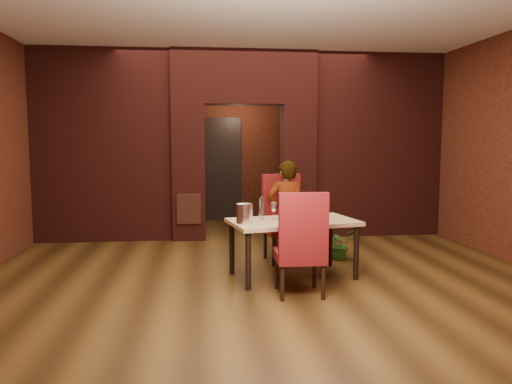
# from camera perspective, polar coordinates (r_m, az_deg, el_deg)

# --- Properties ---
(floor) EXTENTS (8.00, 8.00, 0.00)m
(floor) POSITION_cam_1_polar(r_m,az_deg,el_deg) (6.87, 0.13, -8.34)
(floor) COLOR #482F12
(floor) RESTS_ON ground
(ceiling) EXTENTS (7.00, 8.00, 0.04)m
(ceiling) POSITION_cam_1_polar(r_m,az_deg,el_deg) (6.82, 0.14, 18.68)
(ceiling) COLOR silver
(ceiling) RESTS_ON ground
(wall_back) EXTENTS (7.00, 0.04, 3.20)m
(wall_back) POSITION_cam_1_polar(r_m,az_deg,el_deg) (10.64, -2.37, 5.44)
(wall_back) COLOR maroon
(wall_back) RESTS_ON ground
(wall_front) EXTENTS (7.00, 0.04, 3.20)m
(wall_front) POSITION_cam_1_polar(r_m,az_deg,el_deg) (2.73, 9.94, 3.76)
(wall_front) COLOR maroon
(wall_front) RESTS_ON ground
(wall_right) EXTENTS (0.04, 8.00, 3.20)m
(wall_right) POSITION_cam_1_polar(r_m,az_deg,el_deg) (7.87, 26.43, 4.63)
(wall_right) COLOR maroon
(wall_right) RESTS_ON ground
(pillar_left) EXTENTS (0.55, 0.55, 2.30)m
(pillar_left) POSITION_cam_1_polar(r_m,az_deg,el_deg) (8.63, -7.70, 2.28)
(pillar_left) COLOR maroon
(pillar_left) RESTS_ON ground
(pillar_right) EXTENTS (0.55, 0.55, 2.30)m
(pillar_right) POSITION_cam_1_polar(r_m,az_deg,el_deg) (8.80, 4.78, 2.38)
(pillar_right) COLOR maroon
(pillar_right) RESTS_ON ground
(lintel) EXTENTS (2.45, 0.55, 0.90)m
(lintel) POSITION_cam_1_polar(r_m,az_deg,el_deg) (8.71, -1.43, 12.91)
(lintel) COLOR maroon
(lintel) RESTS_ON ground
(wing_wall_left) EXTENTS (2.28, 0.35, 3.20)m
(wing_wall_left) POSITION_cam_1_polar(r_m,az_deg,el_deg) (8.76, -17.06, 5.07)
(wing_wall_left) COLOR maroon
(wing_wall_left) RESTS_ON ground
(wing_wall_right) EXTENTS (2.28, 0.35, 3.20)m
(wing_wall_right) POSITION_cam_1_polar(r_m,az_deg,el_deg) (9.16, 13.53, 5.20)
(wing_wall_right) COLOR maroon
(wing_wall_right) RESTS_ON ground
(vent_panel) EXTENTS (0.40, 0.03, 0.50)m
(vent_panel) POSITION_cam_1_polar(r_m,az_deg,el_deg) (8.40, -7.68, -1.94)
(vent_panel) COLOR #A1472E
(vent_panel) RESTS_ON ground
(rear_door) EXTENTS (0.90, 0.08, 2.10)m
(rear_door) POSITION_cam_1_polar(r_m,az_deg,el_deg) (10.58, -4.50, 2.45)
(rear_door) COLOR black
(rear_door) RESTS_ON ground
(rear_door_frame) EXTENTS (1.02, 0.04, 2.22)m
(rear_door_frame) POSITION_cam_1_polar(r_m,az_deg,el_deg) (10.54, -4.49, 2.43)
(rear_door_frame) COLOR black
(rear_door_frame) RESTS_ON ground
(dining_table) EXTENTS (1.67, 1.15, 0.72)m
(dining_table) POSITION_cam_1_polar(r_m,az_deg,el_deg) (6.24, 4.23, -6.46)
(dining_table) COLOR tan
(dining_table) RESTS_ON ground
(chair_far) EXTENTS (0.62, 0.62, 1.22)m
(chair_far) POSITION_cam_1_polar(r_m,az_deg,el_deg) (6.96, 3.39, -3.06)
(chair_far) COLOR maroon
(chair_far) RESTS_ON ground
(chair_near) EXTENTS (0.53, 0.53, 1.15)m
(chair_near) POSITION_cam_1_polar(r_m,az_deg,el_deg) (5.51, 4.99, -5.80)
(chair_near) COLOR maroon
(chair_near) RESTS_ON ground
(person_seated) EXTENTS (0.54, 0.37, 1.42)m
(person_seated) POSITION_cam_1_polar(r_m,az_deg,el_deg) (6.85, 3.43, -2.33)
(person_seated) COLOR white
(person_seated) RESTS_ON ground
(wine_glass_a) EXTENTS (0.09, 0.09, 0.22)m
(wine_glass_a) POSITION_cam_1_polar(r_m,az_deg,el_deg) (6.18, 2.03, -2.17)
(wine_glass_a) COLOR white
(wine_glass_a) RESTS_ON dining_table
(wine_glass_b) EXTENTS (0.09, 0.09, 0.22)m
(wine_glass_b) POSITION_cam_1_polar(r_m,az_deg,el_deg) (6.20, 3.97, -2.16)
(wine_glass_b) COLOR white
(wine_glass_b) RESTS_ON dining_table
(wine_glass_c) EXTENTS (0.09, 0.09, 0.23)m
(wine_glass_c) POSITION_cam_1_polar(r_m,az_deg,el_deg) (6.09, 7.00, -2.29)
(wine_glass_c) COLOR white
(wine_glass_c) RESTS_ON dining_table
(tasting_sheet) EXTENTS (0.31, 0.23, 0.00)m
(tasting_sheet) POSITION_cam_1_polar(r_m,az_deg,el_deg) (5.90, 3.98, -3.62)
(tasting_sheet) COLOR white
(tasting_sheet) RESTS_ON dining_table
(wine_bucket) EXTENTS (0.20, 0.20, 0.24)m
(wine_bucket) POSITION_cam_1_polar(r_m,az_deg,el_deg) (5.88, -1.32, -2.48)
(wine_bucket) COLOR silver
(wine_bucket) RESTS_ON dining_table
(water_bottle) EXTENTS (0.07, 0.07, 0.28)m
(water_bottle) POSITION_cam_1_polar(r_m,az_deg,el_deg) (6.23, 0.65, -1.80)
(water_bottle) COLOR white
(water_bottle) RESTS_ON dining_table
(potted_plant) EXTENTS (0.43, 0.39, 0.44)m
(potted_plant) POSITION_cam_1_polar(r_m,az_deg,el_deg) (7.25, 9.57, -5.88)
(potted_plant) COLOR #2D661E
(potted_plant) RESTS_ON ground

